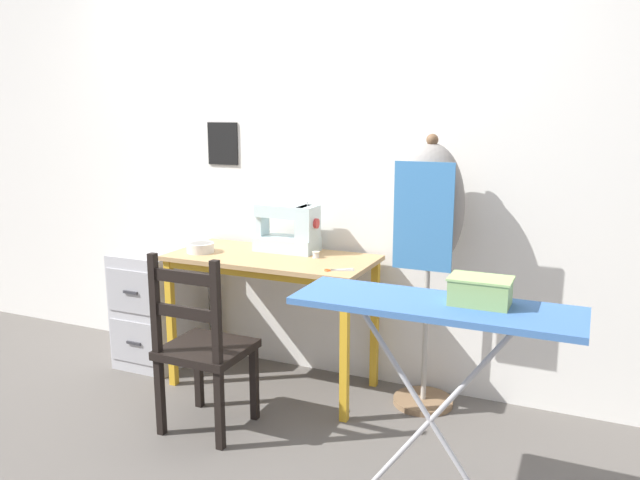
# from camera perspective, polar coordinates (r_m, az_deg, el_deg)

# --- Properties ---
(ground_plane) EXTENTS (14.00, 14.00, 0.00)m
(ground_plane) POSITION_cam_1_polar(r_m,az_deg,el_deg) (3.50, -6.40, -14.69)
(ground_plane) COLOR #5B5651
(wall_back) EXTENTS (10.00, 0.06, 2.55)m
(wall_back) POSITION_cam_1_polar(r_m,az_deg,el_deg) (3.68, -2.08, 7.38)
(wall_back) COLOR silver
(wall_back) RESTS_ON ground_plane
(sewing_table) EXTENTS (1.14, 0.54, 0.77)m
(sewing_table) POSITION_cam_1_polar(r_m,az_deg,el_deg) (3.47, -4.53, -3.09)
(sewing_table) COLOR tan
(sewing_table) RESTS_ON ground_plane
(sewing_machine) EXTENTS (0.37, 0.19, 0.29)m
(sewing_machine) POSITION_cam_1_polar(r_m,az_deg,el_deg) (3.54, -2.76, 0.96)
(sewing_machine) COLOR silver
(sewing_machine) RESTS_ON sewing_table
(fabric_bowl) EXTENTS (0.15, 0.15, 0.05)m
(fabric_bowl) POSITION_cam_1_polar(r_m,az_deg,el_deg) (3.59, -10.88, -0.67)
(fabric_bowl) COLOR silver
(fabric_bowl) RESTS_ON sewing_table
(scissors) EXTENTS (0.15, 0.10, 0.01)m
(scissors) POSITION_cam_1_polar(r_m,az_deg,el_deg) (3.13, 1.35, -2.76)
(scissors) COLOR silver
(scissors) RESTS_ON sewing_table
(thread_spool_near_machine) EXTENTS (0.04, 0.04, 0.03)m
(thread_spool_near_machine) POSITION_cam_1_polar(r_m,az_deg,el_deg) (3.40, -0.38, -1.36)
(thread_spool_near_machine) COLOR silver
(thread_spool_near_machine) RESTS_ON sewing_table
(wooden_chair) EXTENTS (0.40, 0.38, 0.91)m
(wooden_chair) POSITION_cam_1_polar(r_m,az_deg,el_deg) (3.12, -10.65, -9.75)
(wooden_chair) COLOR black
(wooden_chair) RESTS_ON ground_plane
(filing_cabinet) EXTENTS (0.39, 0.52, 0.71)m
(filing_cabinet) POSITION_cam_1_polar(r_m,az_deg,el_deg) (4.05, -14.42, -5.84)
(filing_cabinet) COLOR #B7B7BC
(filing_cabinet) RESTS_ON ground_plane
(dress_form) EXTENTS (0.35, 0.32, 1.44)m
(dress_form) POSITION_cam_1_polar(r_m,az_deg,el_deg) (3.21, 9.97, 1.97)
(dress_form) COLOR #846647
(dress_form) RESTS_ON ground_plane
(ironing_board) EXTENTS (1.02, 0.33, 0.89)m
(ironing_board) POSITION_cam_1_polar(r_m,az_deg,el_deg) (2.27, 10.42, -6.94)
(ironing_board) COLOR #3D6BAD
(ironing_board) RESTS_ON ground_plane
(storage_box) EXTENTS (0.22, 0.14, 0.10)m
(storage_box) POSITION_cam_1_polar(r_m,az_deg,el_deg) (2.26, 14.44, -4.52)
(storage_box) COLOR #8EB266
(storage_box) RESTS_ON ironing_board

